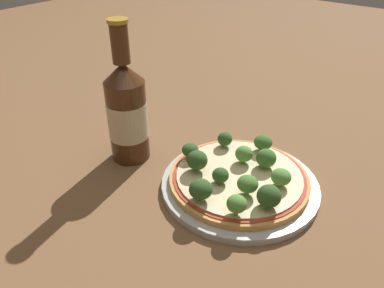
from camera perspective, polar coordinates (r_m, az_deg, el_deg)
The scene contains 16 objects.
ground_plane at distance 0.63m, azimuth 6.06°, elevation -6.09°, with size 3.00×3.00×0.00m, color brown.
plate at distance 0.62m, azimuth 7.19°, elevation -6.21°, with size 0.25×0.25×0.01m.
pizza at distance 0.61m, azimuth 7.06°, elevation -5.22°, with size 0.23×0.23×0.01m.
broccoli_floret_0 at distance 0.59m, azimuth 13.41°, elevation -4.91°, with size 0.03×0.03×0.03m.
broccoli_floret_1 at distance 0.55m, azimuth 0.99°, elevation -6.75°, with size 0.03×0.03×0.03m.
broccoli_floret_2 at distance 0.58m, azimuth 4.25°, elevation -4.73°, with size 0.03×0.03×0.03m.
broccoli_floret_3 at distance 0.63m, azimuth 8.14°, elevation -1.59°, with size 0.03×0.03×0.03m.
broccoli_floret_4 at distance 0.62m, azimuth 11.24°, elevation -2.13°, with size 0.03×0.03×0.03m.
broccoli_floret_5 at distance 0.56m, azimuth 8.48°, elevation -6.05°, with size 0.03×0.03×0.03m.
broccoli_floret_6 at distance 0.52m, azimuth 6.82°, elevation -9.06°, with size 0.03×0.03×0.03m.
broccoli_floret_7 at distance 0.60m, azimuth 0.78°, elevation -2.49°, with size 0.03×0.03×0.04m.
broccoli_floret_8 at distance 0.66m, azimuth 10.77°, elevation 0.24°, with size 0.03×0.03×0.03m.
broccoli_floret_9 at distance 0.54m, azimuth 11.64°, elevation -7.80°, with size 0.03×0.03×0.04m.
broccoli_floret_10 at distance 0.67m, azimuth 5.03°, elevation 0.75°, with size 0.03×0.03×0.03m.
broccoli_floret_11 at distance 0.63m, azimuth -0.28°, elevation -0.93°, with size 0.03×0.03×0.03m.
beer_bottle at distance 0.66m, azimuth -9.88°, elevation 4.93°, with size 0.07×0.07×0.25m.
Camera 1 is at (-0.43, -0.25, 0.39)m, focal length 35.00 mm.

